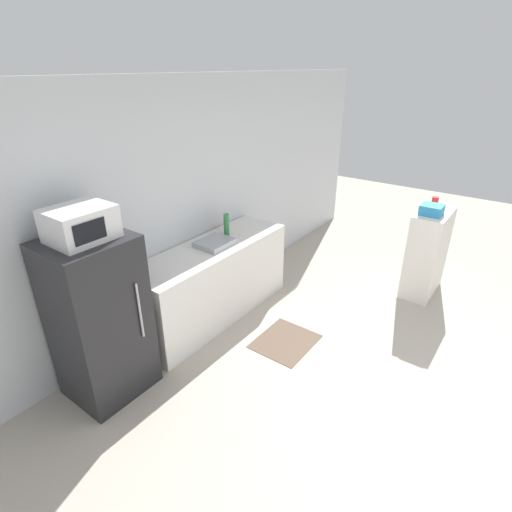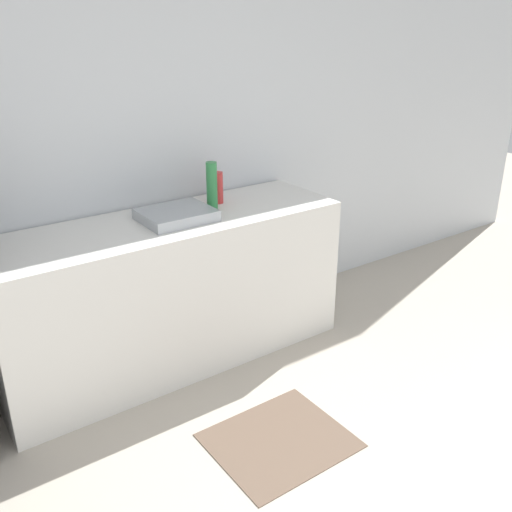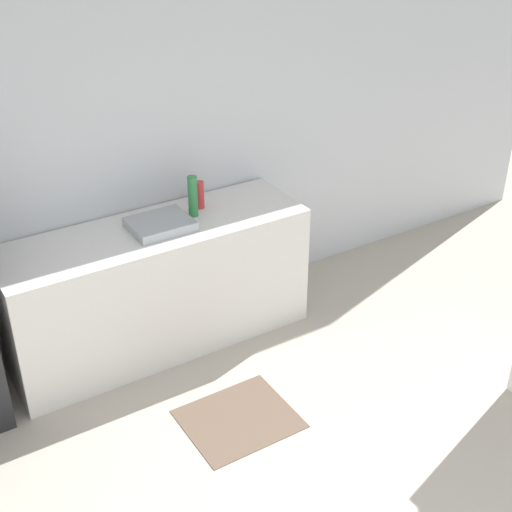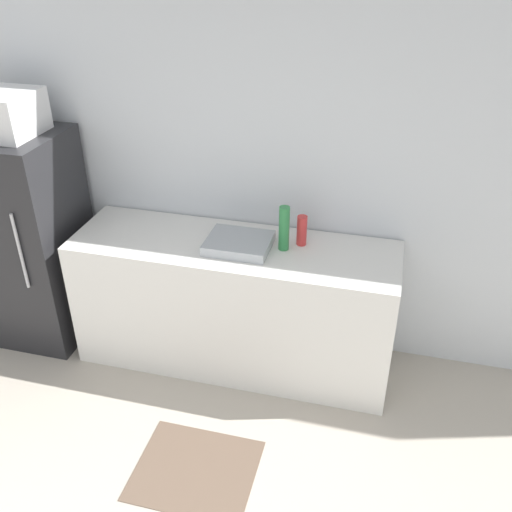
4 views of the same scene
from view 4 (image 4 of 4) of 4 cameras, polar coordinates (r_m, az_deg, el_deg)
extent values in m
cube|color=silver|center=(3.65, -3.78, 9.95)|extent=(8.00, 0.06, 2.60)
cube|color=#232326|center=(4.13, -21.87, 1.54)|extent=(0.67, 0.61, 1.47)
cylinder|color=#B7B7BC|center=(3.75, -22.52, 0.39)|extent=(0.02, 0.02, 0.51)
cube|color=silver|center=(3.71, -2.16, -4.78)|extent=(2.02, 0.62, 0.88)
cube|color=#9EA3A8|center=(3.43, -1.73, 1.28)|extent=(0.38, 0.32, 0.06)
cylinder|color=#2D7F42|center=(3.37, 2.83, 2.77)|extent=(0.06, 0.06, 0.28)
cylinder|color=red|center=(3.45, 4.60, 2.56)|extent=(0.06, 0.06, 0.19)
cube|color=brown|center=(3.33, -6.07, -20.49)|extent=(0.65, 0.56, 0.01)
camera|label=1|loc=(3.79, -76.32, 9.46)|focal=28.00mm
camera|label=2|loc=(2.32, -65.12, -5.09)|focal=40.00mm
camera|label=3|loc=(2.63, -98.65, 4.78)|focal=50.00mm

